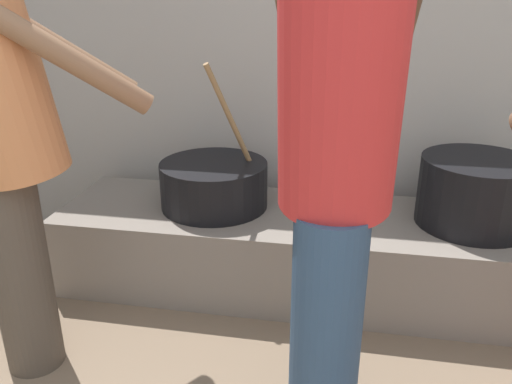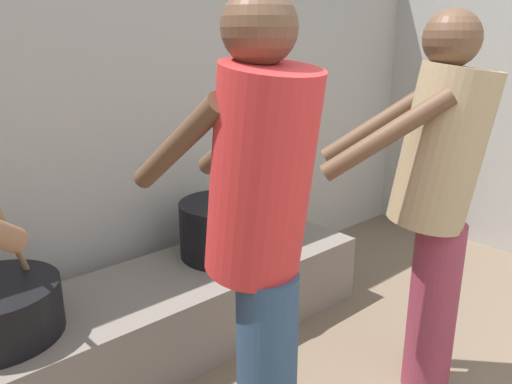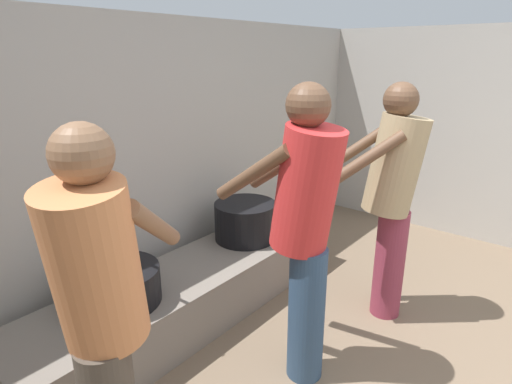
% 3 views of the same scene
% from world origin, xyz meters
% --- Properties ---
extents(block_enclosure_rear, '(5.51, 0.20, 1.98)m').
position_xyz_m(block_enclosure_rear, '(0.00, 2.65, 0.99)').
color(block_enclosure_rear, '#ADA8A0').
rests_on(block_enclosure_rear, ground_plane).
extents(hearth_ledge, '(2.51, 0.60, 0.37)m').
position_xyz_m(hearth_ledge, '(-0.04, 2.13, 0.19)').
color(hearth_ledge, slate).
rests_on(hearth_ledge, ground_plane).
extents(cooking_pot_main, '(0.49, 0.49, 0.66)m').
position_xyz_m(cooking_pot_main, '(-0.60, 2.16, 0.48)').
color(cooking_pot_main, black).
rests_on(cooking_pot_main, hearth_ledge).
extents(cooking_pot_secondary, '(0.47, 0.47, 0.29)m').
position_xyz_m(cooking_pot_secondary, '(0.53, 2.16, 0.52)').
color(cooking_pot_secondary, black).
rests_on(cooking_pot_secondary, hearth_ledge).
extents(cook_in_orange_shirt, '(0.72, 0.62, 1.54)m').
position_xyz_m(cook_in_orange_shirt, '(-1.09, 1.44, 0.88)').
color(cook_in_orange_shirt, '#4C4238').
rests_on(cook_in_orange_shirt, ground_plane).
extents(cook_in_red_shirt, '(0.34, 0.67, 1.62)m').
position_xyz_m(cook_in_red_shirt, '(-0.04, 1.27, 0.93)').
color(cook_in_red_shirt, navy).
rests_on(cook_in_red_shirt, ground_plane).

